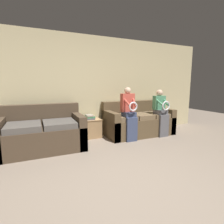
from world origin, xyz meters
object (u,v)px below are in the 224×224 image
object	(u,v)px
side_shelf	(90,128)
child_right_seated	(161,111)
book_stack	(89,117)
couch_side	(42,133)
couch_main	(138,122)
child_left_seated	(129,112)

from	to	relation	value
side_shelf	child_right_seated	bearing A→B (deg)	-18.34
child_right_seated	book_stack	distance (m)	1.85
couch_side	child_right_seated	distance (m)	2.90
couch_main	child_right_seated	world-z (taller)	child_right_seated
child_left_seated	book_stack	bearing A→B (deg)	144.91
couch_main	couch_side	bearing A→B (deg)	-175.64
couch_main	child_left_seated	size ratio (longest dim) A/B	1.42
side_shelf	book_stack	distance (m)	0.28
side_shelf	couch_main	bearing A→B (deg)	-9.67
child_left_seated	book_stack	xyz separation A→B (m)	(-0.81, 0.57, -0.17)
couch_side	child_right_seated	bearing A→B (deg)	-3.55
couch_side	book_stack	size ratio (longest dim) A/B	5.98
child_left_seated	couch_side	bearing A→B (deg)	174.91
child_right_seated	side_shelf	world-z (taller)	child_right_seated
child_left_seated	child_right_seated	distance (m)	0.94
couch_main	book_stack	bearing A→B (deg)	170.43
child_left_seated	side_shelf	world-z (taller)	child_left_seated
couch_main	side_shelf	size ratio (longest dim) A/B	3.32
child_left_seated	child_right_seated	xyz separation A→B (m)	(0.94, -0.01, -0.03)
couch_main	book_stack	size ratio (longest dim) A/B	6.61
couch_main	child_right_seated	bearing A→B (deg)	-37.56
couch_main	book_stack	world-z (taller)	couch_main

